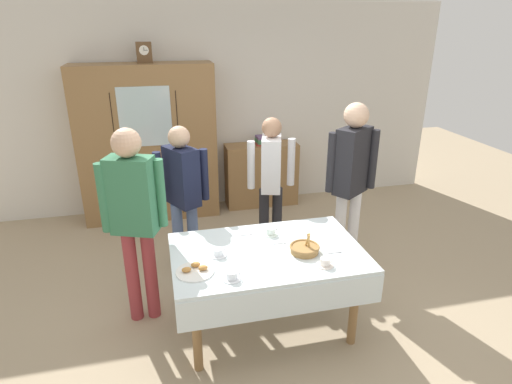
% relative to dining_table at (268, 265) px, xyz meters
% --- Properties ---
extents(ground_plane, '(12.00, 12.00, 0.00)m').
position_rel_dining_table_xyz_m(ground_plane, '(0.00, 0.23, -0.64)').
color(ground_plane, tan).
rests_on(ground_plane, ground).
extents(back_wall, '(6.40, 0.10, 2.70)m').
position_rel_dining_table_xyz_m(back_wall, '(0.00, 2.88, 0.71)').
color(back_wall, silver).
rests_on(back_wall, ground).
extents(dining_table, '(1.53, 0.98, 0.75)m').
position_rel_dining_table_xyz_m(dining_table, '(0.00, 0.00, 0.00)').
color(dining_table, olive).
rests_on(dining_table, ground).
extents(wall_cabinet, '(1.70, 0.46, 1.98)m').
position_rel_dining_table_xyz_m(wall_cabinet, '(-0.90, 2.59, 0.35)').
color(wall_cabinet, olive).
rests_on(wall_cabinet, ground).
extents(mantel_clock, '(0.18, 0.11, 0.24)m').
position_rel_dining_table_xyz_m(mantel_clock, '(-0.84, 2.59, 1.46)').
color(mantel_clock, brown).
rests_on(mantel_clock, wall_cabinet).
extents(bookshelf_low, '(1.00, 0.35, 0.88)m').
position_rel_dining_table_xyz_m(bookshelf_low, '(0.60, 2.64, -0.20)').
color(bookshelf_low, olive).
rests_on(bookshelf_low, ground).
extents(book_stack, '(0.17, 0.22, 0.12)m').
position_rel_dining_table_xyz_m(book_stack, '(0.60, 2.64, 0.30)').
color(book_stack, '#99332D').
rests_on(book_stack, bookshelf_low).
extents(tea_cup_near_left, '(0.13, 0.13, 0.06)m').
position_rel_dining_table_xyz_m(tea_cup_near_left, '(-0.35, -0.30, 0.14)').
color(tea_cup_near_left, white).
rests_on(tea_cup_near_left, dining_table).
extents(tea_cup_front_edge, '(0.13, 0.13, 0.06)m').
position_rel_dining_table_xyz_m(tea_cup_front_edge, '(0.36, -0.28, 0.13)').
color(tea_cup_front_edge, white).
rests_on(tea_cup_front_edge, dining_table).
extents(tea_cup_near_right, '(0.13, 0.13, 0.06)m').
position_rel_dining_table_xyz_m(tea_cup_near_right, '(-0.39, 0.05, 0.13)').
color(tea_cup_near_right, white).
rests_on(tea_cup_near_right, dining_table).
extents(tea_cup_back_edge, '(0.13, 0.13, 0.06)m').
position_rel_dining_table_xyz_m(tea_cup_back_edge, '(0.10, 0.29, 0.14)').
color(tea_cup_back_edge, silver).
rests_on(tea_cup_back_edge, dining_table).
extents(bread_basket, '(0.24, 0.24, 0.16)m').
position_rel_dining_table_xyz_m(bread_basket, '(0.28, -0.06, 0.14)').
color(bread_basket, '#9E7542').
rests_on(bread_basket, dining_table).
extents(pastry_plate, '(0.28, 0.28, 0.05)m').
position_rel_dining_table_xyz_m(pastry_plate, '(-0.60, -0.14, 0.12)').
color(pastry_plate, white).
rests_on(pastry_plate, dining_table).
extents(spoon_near_right, '(0.12, 0.02, 0.01)m').
position_rel_dining_table_xyz_m(spoon_near_right, '(0.53, -0.12, 0.11)').
color(spoon_near_right, silver).
rests_on(spoon_near_right, dining_table).
extents(spoon_back_edge, '(0.12, 0.02, 0.01)m').
position_rel_dining_table_xyz_m(spoon_back_edge, '(-0.10, 0.33, 0.11)').
color(spoon_back_edge, silver).
rests_on(spoon_back_edge, dining_table).
extents(spoon_near_left, '(0.12, 0.02, 0.01)m').
position_rel_dining_table_xyz_m(spoon_near_left, '(0.15, 0.12, 0.11)').
color(spoon_near_left, silver).
rests_on(spoon_near_left, dining_table).
extents(person_behind_table_left, '(0.52, 0.37, 1.76)m').
position_rel_dining_table_xyz_m(person_behind_table_left, '(1.03, 0.76, 0.44)').
color(person_behind_table_left, silver).
rests_on(person_behind_table_left, ground).
extents(person_beside_shelf, '(0.52, 0.32, 1.71)m').
position_rel_dining_table_xyz_m(person_beside_shelf, '(-1.01, 0.42, 0.41)').
color(person_beside_shelf, '#933338').
rests_on(person_beside_shelf, ground).
extents(person_behind_table_right, '(0.52, 0.41, 1.55)m').
position_rel_dining_table_xyz_m(person_behind_table_right, '(-0.58, 1.09, 0.30)').
color(person_behind_table_right, slate).
rests_on(person_behind_table_right, ground).
extents(person_near_right_end, '(0.52, 0.40, 1.54)m').
position_rel_dining_table_xyz_m(person_near_right_end, '(0.37, 1.29, 0.29)').
color(person_near_right_end, '#232328').
rests_on(person_near_right_end, ground).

